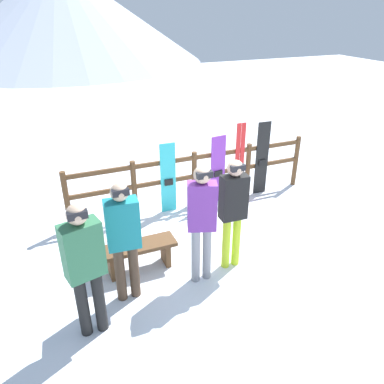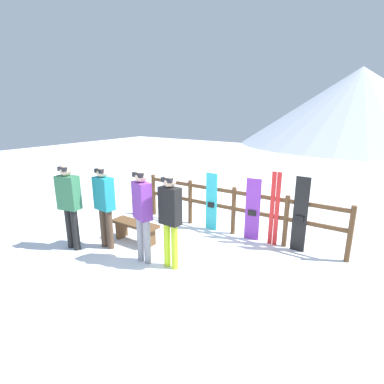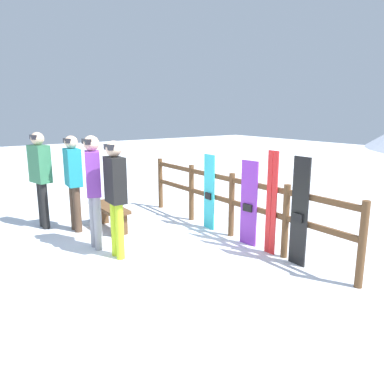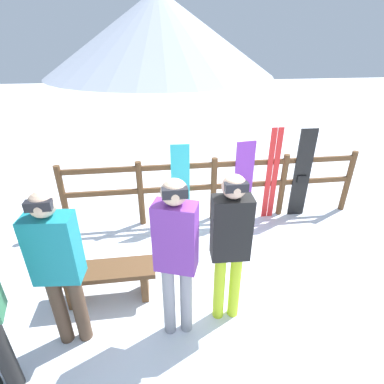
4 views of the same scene
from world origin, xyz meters
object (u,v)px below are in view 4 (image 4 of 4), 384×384
person_teal (57,262)px  snowboard_purple (243,182)px  person_purple (176,250)px  person_black (230,240)px  ski_pair_red (272,175)px  bench (108,277)px  snowboard_cyan (181,186)px  snowboard_black_stripe (302,174)px

person_teal → snowboard_purple: 3.11m
person_purple → person_black: bearing=12.5°
person_black → ski_pair_red: 2.31m
bench → person_purple: 1.20m
snowboard_cyan → snowboard_purple: 1.03m
person_purple → snowboard_purple: person_purple is taller
bench → person_teal: (-0.29, -0.52, 0.69)m
person_purple → person_teal: bearing=178.2°
person_purple → person_black: 0.56m
snowboard_cyan → snowboard_purple: bearing=0.0°
person_teal → snowboard_black_stripe: 3.91m
snowboard_purple → ski_pair_red: (0.48, 0.00, 0.10)m
person_teal → snowboard_cyan: size_ratio=1.25×
person_teal → snowboard_cyan: 2.44m
person_teal → person_purple: person_purple is taller
person_purple → snowboard_purple: (1.27, 2.07, -0.37)m
person_purple → ski_pair_red: bearing=50.0°
bench → person_purple: size_ratio=0.63×
person_black → person_purple: bearing=-167.5°
person_black → snowboard_purple: size_ratio=1.26×
snowboard_purple → ski_pair_red: bearing=0.4°
bench → ski_pair_red: size_ratio=0.71×
bench → snowboard_cyan: 1.86m
bench → snowboard_purple: (2.04, 1.52, 0.36)m
person_purple → snowboard_cyan: person_purple is taller
ski_pair_red → person_black: bearing=-121.6°
ski_pair_red → bench: bearing=-148.7°
snowboard_purple → snowboard_black_stripe: snowboard_black_stripe is taller
person_purple → snowboard_black_stripe: 3.09m
bench → person_black: person_black is taller
person_black → snowboard_cyan: size_ratio=1.26×
person_teal → person_black: (1.60, 0.09, 0.02)m
ski_pair_red → snowboard_purple: bearing=-179.6°
ski_pair_red → snowboard_black_stripe: size_ratio=1.02×
snowboard_cyan → ski_pair_red: ski_pair_red is taller
bench → snowboard_cyan: snowboard_cyan is taller
person_black → snowboard_black_stripe: person_black is taller
snowboard_purple → snowboard_black_stripe: (1.00, 0.00, 0.08)m
bench → person_teal: size_ratio=0.65×
person_teal → ski_pair_red: 3.48m
person_purple → snowboard_cyan: size_ratio=1.29×
person_teal → snowboard_cyan: person_teal is taller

